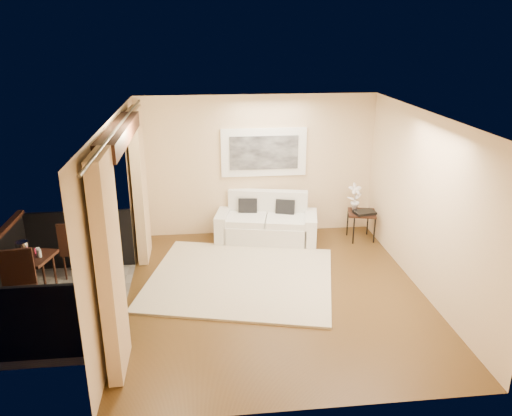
{
  "coord_description": "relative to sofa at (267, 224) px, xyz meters",
  "views": [
    {
      "loc": [
        -1.05,
        -6.68,
        3.84
      ],
      "look_at": [
        -0.19,
        0.97,
        1.05
      ],
      "focal_mm": 35.0,
      "sensor_mm": 36.0,
      "label": 1
    }
  ],
  "objects": [
    {
      "name": "sofa",
      "position": [
        0.0,
        0.0,
        0.0
      ],
      "size": [
        2.01,
        1.18,
        0.91
      ],
      "rotation": [
        0.0,
        0.0,
        -0.21
      ],
      "color": "white",
      "rests_on": "floor"
    },
    {
      "name": "side_table",
      "position": [
        1.79,
        -0.19,
        0.17
      ],
      "size": [
        0.61,
        0.61,
        0.55
      ],
      "rotation": [
        0.0,
        0.0,
        -0.23
      ],
      "color": "black",
      "rests_on": "floor"
    },
    {
      "name": "room_shell",
      "position": [
        -2.27,
        -2.09,
        2.2
      ],
      "size": [
        5.0,
        6.4,
        5.0
      ],
      "color": "white",
      "rests_on": "ground"
    },
    {
      "name": "tray",
      "position": [
        1.81,
        -0.28,
        0.26
      ],
      "size": [
        0.43,
        0.35,
        0.05
      ],
      "primitive_type": "cube",
      "rotation": [
        0.0,
        0.0,
        0.2
      ],
      "color": "black",
      "rests_on": "side_table"
    },
    {
      "name": "candle",
      "position": [
        -3.66,
        -1.74,
        0.42
      ],
      "size": [
        0.06,
        0.06,
        0.07
      ],
      "primitive_type": "cylinder",
      "color": "red",
      "rests_on": "bistro_table"
    },
    {
      "name": "glass_a",
      "position": [
        -3.58,
        -1.89,
        0.44
      ],
      "size": [
        0.06,
        0.06,
        0.12
      ],
      "primitive_type": "cylinder",
      "color": "silver",
      "rests_on": "bistro_table"
    },
    {
      "name": "balcony",
      "position": [
        -3.44,
        -2.09,
        -0.14
      ],
      "size": [
        1.81,
        2.6,
        1.17
      ],
      "color": "#605B56",
      "rests_on": "ground"
    },
    {
      "name": "floor",
      "position": [
        -0.14,
        -2.09,
        -0.32
      ],
      "size": [
        5.0,
        5.0,
        0.0
      ],
      "primitive_type": "plane",
      "color": "#563A19",
      "rests_on": "ground"
    },
    {
      "name": "curtains",
      "position": [
        -2.25,
        -2.09,
        1.02
      ],
      "size": [
        0.16,
        4.8,
        2.64
      ],
      "color": "#DBB687",
      "rests_on": "ground"
    },
    {
      "name": "ice_bucket",
      "position": [
        -3.85,
        -1.77,
        0.48
      ],
      "size": [
        0.18,
        0.18,
        0.2
      ],
      "primitive_type": "cylinder",
      "color": "silver",
      "rests_on": "bistro_table"
    },
    {
      "name": "artwork",
      "position": [
        -0.01,
        0.38,
        1.3
      ],
      "size": [
        1.62,
        0.07,
        0.92
      ],
      "color": "white",
      "rests_on": "room_shell"
    },
    {
      "name": "vase",
      "position": [
        -3.78,
        -2.05,
        0.47
      ],
      "size": [
        0.04,
        0.04,
        0.18
      ],
      "primitive_type": "cylinder",
      "color": "white",
      "rests_on": "bistro_table"
    },
    {
      "name": "rug",
      "position": [
        -0.63,
        -1.58,
        -0.3
      ],
      "size": [
        3.43,
        3.16,
        0.04
      ],
      "primitive_type": "cube",
      "rotation": [
        0.0,
        0.0,
        -0.24
      ],
      "color": "beige",
      "rests_on": "floor"
    },
    {
      "name": "balcony_chair_near",
      "position": [
        -3.74,
        -2.42,
        0.28
      ],
      "size": [
        0.5,
        0.5,
        1.03
      ],
      "rotation": [
        0.0,
        0.0,
        0.13
      ],
      "color": "black",
      "rests_on": "balcony"
    },
    {
      "name": "orchid",
      "position": [
        1.69,
        -0.03,
        0.49
      ],
      "size": [
        0.3,
        0.23,
        0.52
      ],
      "primitive_type": "imported",
      "rotation": [
        0.0,
        0.0,
        0.19
      ],
      "color": "white",
      "rests_on": "side_table"
    },
    {
      "name": "bistro_table",
      "position": [
        -3.74,
        -1.85,
        0.3
      ],
      "size": [
        0.72,
        0.72,
        0.7
      ],
      "rotation": [
        0.0,
        0.0,
        -0.23
      ],
      "color": "black",
      "rests_on": "balcony"
    },
    {
      "name": "glass_b",
      "position": [
        -3.62,
        -1.83,
        0.44
      ],
      "size": [
        0.06,
        0.06,
        0.12
      ],
      "primitive_type": "cylinder",
      "color": "white",
      "rests_on": "bistro_table"
    },
    {
      "name": "balcony_chair_far",
      "position": [
        -3.27,
        -1.2,
        0.24
      ],
      "size": [
        0.42,
        0.43,
        0.97
      ],
      "rotation": [
        0.0,
        0.0,
        3.13
      ],
      "color": "black",
      "rests_on": "balcony"
    }
  ]
}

